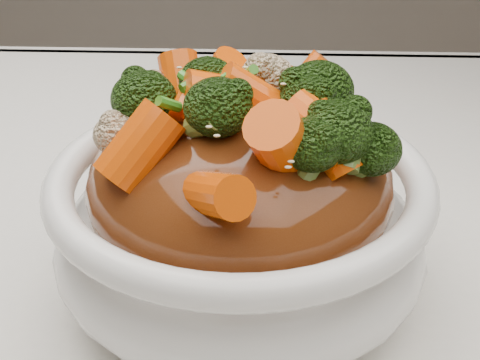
# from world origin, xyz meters

# --- Properties ---
(tablecloth) EXTENTS (1.20, 0.80, 0.04)m
(tablecloth) POSITION_xyz_m (0.00, 0.00, 0.73)
(tablecloth) COLOR white
(tablecloth) RESTS_ON dining_table
(bowl) EXTENTS (0.28, 0.28, 0.09)m
(bowl) POSITION_xyz_m (0.06, -0.05, 0.79)
(bowl) COLOR white
(bowl) RESTS_ON tablecloth
(sauce_base) EXTENTS (0.22, 0.22, 0.10)m
(sauce_base) POSITION_xyz_m (0.06, -0.05, 0.83)
(sauce_base) COLOR #59280F
(sauce_base) RESTS_ON bowl
(carrots) EXTENTS (0.22, 0.22, 0.05)m
(carrots) POSITION_xyz_m (0.06, -0.05, 0.89)
(carrots) COLOR #EE5407
(carrots) RESTS_ON sauce_base
(broccoli) EXTENTS (0.22, 0.22, 0.05)m
(broccoli) POSITION_xyz_m (0.06, -0.05, 0.89)
(broccoli) COLOR black
(broccoli) RESTS_ON sauce_base
(cauliflower) EXTENTS (0.22, 0.22, 0.04)m
(cauliflower) POSITION_xyz_m (0.06, -0.05, 0.89)
(cauliflower) COLOR beige
(cauliflower) RESTS_ON sauce_base
(scallions) EXTENTS (0.17, 0.17, 0.02)m
(scallions) POSITION_xyz_m (0.06, -0.05, 0.89)
(scallions) COLOR #32801D
(scallions) RESTS_ON sauce_base
(sesame_seeds) EXTENTS (0.20, 0.20, 0.01)m
(sesame_seeds) POSITION_xyz_m (0.06, -0.05, 0.89)
(sesame_seeds) COLOR beige
(sesame_seeds) RESTS_ON sauce_base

